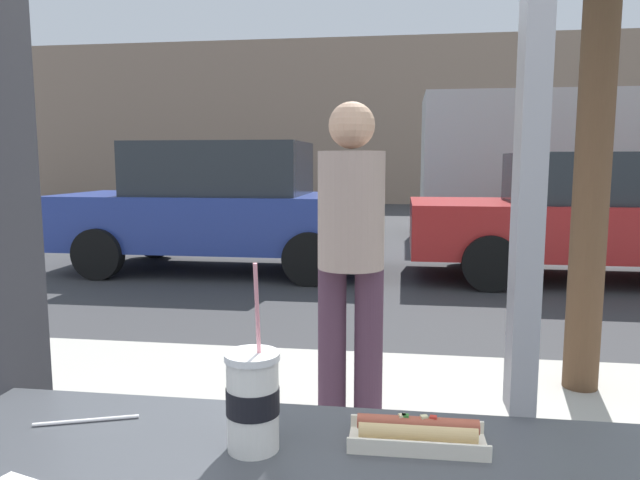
% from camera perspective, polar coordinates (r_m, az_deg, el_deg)
% --- Properties ---
extents(ground_plane, '(60.00, 60.00, 0.00)m').
position_cam_1_polar(ground_plane, '(9.20, 9.38, -1.64)').
color(ground_plane, '#38383A').
extents(sidewalk_strip, '(16.00, 2.80, 0.10)m').
position_cam_1_polar(sidewalk_strip, '(3.04, 12.31, -20.12)').
color(sidewalk_strip, '#B2ADA3').
rests_on(sidewalk_strip, ground).
extents(building_facade_far, '(28.00, 1.20, 5.69)m').
position_cam_1_polar(building_facade_far, '(21.31, 8.79, 11.20)').
color(building_facade_far, gray).
rests_on(building_facade_far, ground).
extents(soda_cup_right, '(0.09, 0.09, 0.33)m').
position_cam_1_polar(soda_cup_right, '(1.04, -6.52, -15.08)').
color(soda_cup_right, white).
rests_on(soda_cup_right, window_counter).
extents(hotdog_tray_far, '(0.24, 0.10, 0.05)m').
position_cam_1_polar(hotdog_tray_far, '(1.09, 9.40, -17.88)').
color(hotdog_tray_far, beige).
rests_on(hotdog_tray_far, window_counter).
extents(loose_straw, '(0.18, 0.07, 0.01)m').
position_cam_1_polar(loose_straw, '(1.24, -21.65, -15.92)').
color(loose_straw, white).
rests_on(loose_straw, window_counter).
extents(parked_car_blue, '(4.29, 1.92, 1.72)m').
position_cam_1_polar(parked_car_blue, '(8.03, -9.48, 3.26)').
color(parked_car_blue, '#283D93').
rests_on(parked_car_blue, ground).
extents(parked_car_red, '(4.65, 1.96, 1.57)m').
position_cam_1_polar(parked_car_red, '(8.05, 25.85, 2.21)').
color(parked_car_red, red).
rests_on(parked_car_red, ground).
extents(box_truck, '(6.94, 2.44, 2.75)m').
position_cam_1_polar(box_truck, '(12.63, 25.46, 7.16)').
color(box_truck, beige).
rests_on(box_truck, ground).
extents(pedestrian, '(0.32, 0.32, 1.63)m').
position_cam_1_polar(pedestrian, '(2.84, 3.00, -0.86)').
color(pedestrian, '#442B3C').
rests_on(pedestrian, sidewalk_strip).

